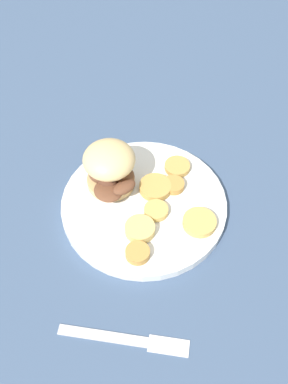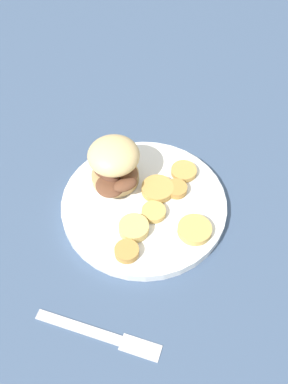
# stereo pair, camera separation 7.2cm
# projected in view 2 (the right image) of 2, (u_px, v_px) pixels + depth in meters

# --- Properties ---
(ground_plane) EXTENTS (4.00, 4.00, 0.00)m
(ground_plane) POSITION_uv_depth(u_px,v_px,m) (144.00, 207.00, 0.76)
(ground_plane) COLOR #3D5170
(dinner_plate) EXTENTS (0.27, 0.27, 0.02)m
(dinner_plate) POSITION_uv_depth(u_px,v_px,m) (144.00, 204.00, 0.75)
(dinner_plate) COLOR white
(dinner_plate) RESTS_ON ground_plane
(sandwich) EXTENTS (0.11, 0.10, 0.08)m
(sandwich) POSITION_uv_depth(u_px,v_px,m) (114.00, 164.00, 0.74)
(sandwich) COLOR tan
(sandwich) RESTS_ON dinner_plate
(potato_round_0) EXTENTS (0.04, 0.04, 0.01)m
(potato_round_0) POSITION_uv_depth(u_px,v_px,m) (184.00, 171.00, 0.78)
(potato_round_0) COLOR tan
(potato_round_0) RESTS_ON dinner_plate
(potato_round_1) EXTENTS (0.04, 0.04, 0.01)m
(potato_round_1) POSITION_uv_depth(u_px,v_px,m) (127.00, 251.00, 0.68)
(potato_round_1) COLOR #BC8942
(potato_round_1) RESTS_ON dinner_plate
(potato_round_2) EXTENTS (0.04, 0.04, 0.01)m
(potato_round_2) POSITION_uv_depth(u_px,v_px,m) (176.00, 189.00, 0.75)
(potato_round_2) COLOR #BC8942
(potato_round_2) RESTS_ON dinner_plate
(potato_round_3) EXTENTS (0.05, 0.05, 0.01)m
(potato_round_3) POSITION_uv_depth(u_px,v_px,m) (195.00, 230.00, 0.70)
(potato_round_3) COLOR tan
(potato_round_3) RESTS_ON dinner_plate
(potato_round_4) EXTENTS (0.05, 0.05, 0.01)m
(potato_round_4) POSITION_uv_depth(u_px,v_px,m) (157.00, 189.00, 0.75)
(potato_round_4) COLOR tan
(potato_round_4) RESTS_ON dinner_plate
(potato_round_5) EXTENTS (0.05, 0.05, 0.01)m
(potato_round_5) POSITION_uv_depth(u_px,v_px,m) (134.00, 228.00, 0.70)
(potato_round_5) COLOR #DBB766
(potato_round_5) RESTS_ON dinner_plate
(potato_round_6) EXTENTS (0.04, 0.04, 0.01)m
(potato_round_6) POSITION_uv_depth(u_px,v_px,m) (154.00, 212.00, 0.72)
(potato_round_6) COLOR tan
(potato_round_6) RESTS_ON dinner_plate
(fork) EXTENTS (0.03, 0.18, 0.00)m
(fork) POSITION_uv_depth(u_px,v_px,m) (100.00, 334.00, 0.62)
(fork) COLOR silver
(fork) RESTS_ON ground_plane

